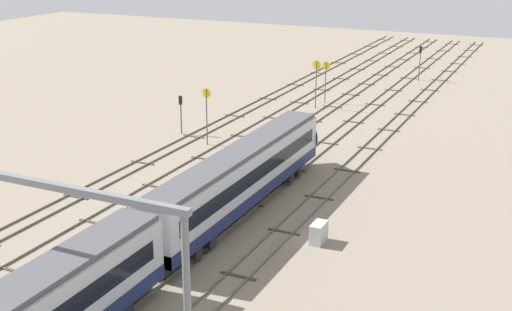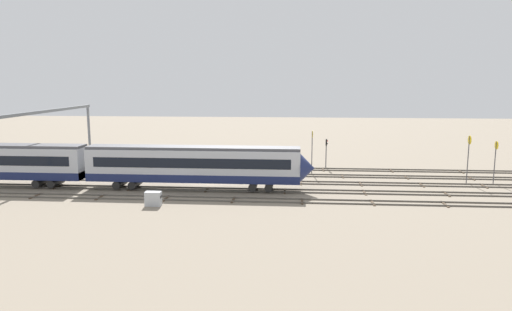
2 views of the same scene
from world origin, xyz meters
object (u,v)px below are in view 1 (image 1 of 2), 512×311
Objects in this scene: speed_sign_far_trackside at (316,77)px; signal_light_trackside_approach at (181,109)px; speed_sign_near_foreground at (326,76)px; speed_sign_mid_trackside at (207,108)px; signal_light_trackside_departure at (420,58)px; relay_cabinet at (319,233)px.

signal_light_trackside_approach is (-16.31, 8.85, -1.15)m from speed_sign_far_trackside.
speed_sign_mid_trackside reaches higher than speed_sign_near_foreground.
speed_sign_near_foreground is at bearing -12.09° from speed_sign_mid_trackside.
signal_light_trackside_approach is (2.16, 4.32, -1.02)m from speed_sign_mid_trackside.
speed_sign_near_foreground is 21.38m from signal_light_trackside_approach.
speed_sign_mid_trackside reaches higher than signal_light_trackside_approach.
speed_sign_mid_trackside is 41.65m from signal_light_trackside_departure.
speed_sign_far_trackside is 22.70m from signal_light_trackside_departure.
speed_sign_near_foreground is at bearing -1.63° from speed_sign_far_trackside.
speed_sign_near_foreground is 0.89× the size of speed_sign_far_trackside.
speed_sign_near_foreground is 3.13m from speed_sign_far_trackside.
speed_sign_far_trackside reaches higher than signal_light_trackside_departure.
signal_light_trackside_approach is (-19.41, 8.94, -0.72)m from speed_sign_near_foreground.
signal_light_trackside_departure is (21.33, -7.72, -0.65)m from speed_sign_far_trackside.
relay_cabinet is at bearing -132.41° from speed_sign_mid_trackside.
relay_cabinet is (-37.82, -13.17, -2.69)m from speed_sign_near_foreground.
signal_light_trackside_approach is at bearing 151.51° from speed_sign_far_trackside.
signal_light_trackside_departure is at bearing -23.76° from signal_light_trackside_approach.
speed_sign_mid_trackside is 1.17× the size of signal_light_trackside_departure.
signal_light_trackside_departure is 56.38m from relay_cabinet.
speed_sign_far_trackside is at bearing 20.90° from relay_cabinet.
speed_sign_near_foreground is 0.90× the size of speed_sign_mid_trackside.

